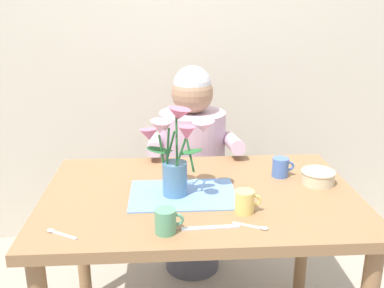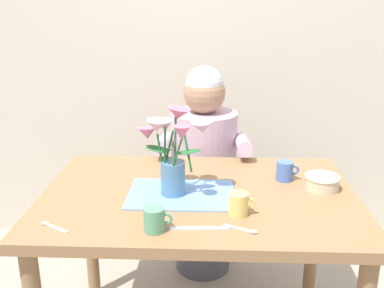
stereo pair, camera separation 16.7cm
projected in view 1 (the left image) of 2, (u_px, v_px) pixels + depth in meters
The scene contains 12 objects.
wood_panel_backdrop at pixel (186, 35), 2.51m from camera, with size 4.00×0.10×2.50m, color beige.
dining_table at pixel (200, 215), 1.71m from camera, with size 1.20×0.80×0.74m.
seated_person at pixel (192, 174), 2.32m from camera, with size 0.45×0.47×1.14m.
striped_placemat at pixel (183, 194), 1.66m from camera, with size 0.40×0.28×0.01m, color #6B93D1.
flower_vase at pixel (175, 150), 1.60m from camera, with size 0.31×0.25×0.33m.
ceramic_bowl at pixel (318, 176), 1.75m from camera, with size 0.14×0.14×0.06m.
dinner_knife at pixel (210, 228), 1.42m from camera, with size 0.19×0.02×0.01m, color silver.
tea_cup at pixel (281, 167), 1.82m from camera, with size 0.09×0.07×0.08m.
coffee_cup at pixel (245, 202), 1.51m from camera, with size 0.09×0.07×0.08m.
ceramic_mug at pixel (166, 221), 1.38m from camera, with size 0.09×0.07×0.08m.
spoon_0 at pixel (256, 227), 1.42m from camera, with size 0.11×0.07×0.01m.
spoon_1 at pixel (57, 233), 1.38m from camera, with size 0.11×0.07×0.01m.
Camera 1 is at (-0.13, -1.53, 1.44)m, focal length 40.99 mm.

